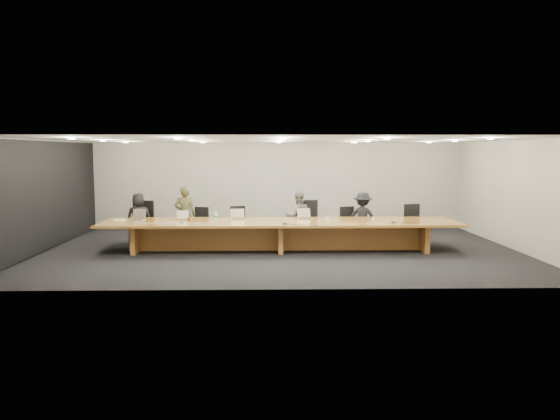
# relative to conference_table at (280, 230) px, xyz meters

# --- Properties ---
(ground) EXTENTS (12.00, 12.00, 0.00)m
(ground) POSITION_rel_conference_table_xyz_m (0.00, 0.00, -0.52)
(ground) COLOR black
(ground) RESTS_ON ground
(back_wall) EXTENTS (12.00, 0.02, 2.80)m
(back_wall) POSITION_rel_conference_table_xyz_m (0.00, 4.00, 0.88)
(back_wall) COLOR beige
(back_wall) RESTS_ON ground
(left_wall_panel) EXTENTS (0.08, 7.84, 2.74)m
(left_wall_panel) POSITION_rel_conference_table_xyz_m (-5.94, 0.00, 0.85)
(left_wall_panel) COLOR black
(left_wall_panel) RESTS_ON ground
(conference_table) EXTENTS (9.00, 1.80, 0.75)m
(conference_table) POSITION_rel_conference_table_xyz_m (0.00, 0.00, 0.00)
(conference_table) COLOR brown
(conference_table) RESTS_ON ground
(chair_far_left) EXTENTS (0.71, 0.71, 1.17)m
(chair_far_left) POSITION_rel_conference_table_xyz_m (-3.79, 1.30, 0.07)
(chair_far_left) COLOR black
(chair_far_left) RESTS_ON ground
(chair_left) EXTENTS (0.65, 0.65, 0.99)m
(chair_left) POSITION_rel_conference_table_xyz_m (-2.23, 1.26, -0.02)
(chair_left) COLOR black
(chair_left) RESTS_ON ground
(chair_mid_left) EXTENTS (0.62, 0.62, 1.02)m
(chair_mid_left) POSITION_rel_conference_table_xyz_m (-1.11, 1.26, -0.01)
(chair_mid_left) COLOR black
(chair_mid_left) RESTS_ON ground
(chair_mid_right) EXTENTS (0.71, 0.71, 1.19)m
(chair_mid_right) POSITION_rel_conference_table_xyz_m (0.88, 1.15, 0.07)
(chair_mid_right) COLOR black
(chair_mid_right) RESTS_ON ground
(chair_right) EXTENTS (0.64, 0.64, 1.00)m
(chair_right) POSITION_rel_conference_table_xyz_m (1.97, 1.24, -0.02)
(chair_right) COLOR black
(chair_right) RESTS_ON ground
(chair_far_right) EXTENTS (0.62, 0.62, 1.07)m
(chair_far_right) POSITION_rel_conference_table_xyz_m (3.75, 1.16, 0.02)
(chair_far_right) COLOR black
(chair_far_right) RESTS_ON ground
(person_a) EXTENTS (0.72, 0.51, 1.39)m
(person_a) POSITION_rel_conference_table_xyz_m (-3.84, 1.12, 0.17)
(person_a) COLOR black
(person_a) RESTS_ON ground
(person_b) EXTENTS (0.59, 0.39, 1.59)m
(person_b) POSITION_rel_conference_table_xyz_m (-2.58, 1.12, 0.27)
(person_b) COLOR #39381F
(person_b) RESTS_ON ground
(person_c) EXTENTS (0.76, 0.62, 1.42)m
(person_c) POSITION_rel_conference_table_xyz_m (0.52, 1.24, 0.19)
(person_c) COLOR #5A5A5C
(person_c) RESTS_ON ground
(person_d) EXTENTS (1.01, 0.77, 1.39)m
(person_d) POSITION_rel_conference_table_xyz_m (2.30, 1.15, 0.18)
(person_d) COLOR black
(person_d) RESTS_ON ground
(laptop_a) EXTENTS (0.41, 0.33, 0.28)m
(laptop_a) POSITION_rel_conference_table_xyz_m (-3.69, 0.31, 0.37)
(laptop_a) COLOR #BAA88E
(laptop_a) RESTS_ON conference_table
(laptop_b) EXTENTS (0.38, 0.33, 0.25)m
(laptop_b) POSITION_rel_conference_table_xyz_m (-2.49, 0.28, 0.35)
(laptop_b) COLOR tan
(laptop_b) RESTS_ON conference_table
(laptop_c) EXTENTS (0.39, 0.31, 0.28)m
(laptop_c) POSITION_rel_conference_table_xyz_m (-1.10, 0.31, 0.37)
(laptop_c) COLOR #BBAD8F
(laptop_c) RESTS_ON conference_table
(laptop_d) EXTENTS (0.41, 0.34, 0.28)m
(laptop_d) POSITION_rel_conference_table_xyz_m (0.66, 0.43, 0.37)
(laptop_d) COLOR tan
(laptop_d) RESTS_ON conference_table
(water_bottle) EXTENTS (0.09, 0.09, 0.24)m
(water_bottle) POSITION_rel_conference_table_xyz_m (-1.64, -0.00, 0.35)
(water_bottle) COLOR silver
(water_bottle) RESTS_ON conference_table
(amber_mug) EXTENTS (0.11, 0.11, 0.11)m
(amber_mug) POSITION_rel_conference_table_xyz_m (-2.30, -0.02, 0.29)
(amber_mug) COLOR brown
(amber_mug) RESTS_ON conference_table
(paper_cup_near) EXTENTS (0.07, 0.07, 0.08)m
(paper_cup_near) POSITION_rel_conference_table_xyz_m (1.25, 0.38, 0.27)
(paper_cup_near) COLOR white
(paper_cup_near) RESTS_ON conference_table
(paper_cup_far) EXTENTS (0.09, 0.09, 0.09)m
(paper_cup_far) POSITION_rel_conference_table_xyz_m (2.41, 0.12, 0.27)
(paper_cup_far) COLOR silver
(paper_cup_far) RESTS_ON conference_table
(notepad) EXTENTS (0.27, 0.22, 0.02)m
(notepad) POSITION_rel_conference_table_xyz_m (-4.11, 0.20, 0.24)
(notepad) COLOR white
(notepad) RESTS_ON conference_table
(lime_gadget) EXTENTS (0.16, 0.12, 0.02)m
(lime_gadget) POSITION_rel_conference_table_xyz_m (-4.09, 0.19, 0.26)
(lime_gadget) COLOR #60C634
(lime_gadget) RESTS_ON notepad
(av_box) EXTENTS (0.21, 0.17, 0.03)m
(av_box) POSITION_rel_conference_table_xyz_m (-3.56, -0.40, 0.24)
(av_box) COLOR #BABABF
(av_box) RESTS_ON conference_table
(mic_left) EXTENTS (0.15, 0.15, 0.03)m
(mic_left) POSITION_rel_conference_table_xyz_m (-2.46, -0.29, 0.24)
(mic_left) COLOR black
(mic_left) RESTS_ON conference_table
(mic_center) EXTENTS (0.18, 0.18, 0.03)m
(mic_center) POSITION_rel_conference_table_xyz_m (0.09, -0.60, 0.25)
(mic_center) COLOR black
(mic_center) RESTS_ON conference_table
(mic_right) EXTENTS (0.17, 0.17, 0.03)m
(mic_right) POSITION_rel_conference_table_xyz_m (2.79, -0.42, 0.25)
(mic_right) COLOR black
(mic_right) RESTS_ON conference_table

